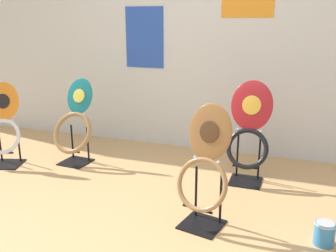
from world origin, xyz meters
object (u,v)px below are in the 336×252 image
object	(u,v)px
toilet_seat_display_crimson_swirl	(249,134)
toilet_seat_display_woodgrain	(205,171)
toilet_seat_display_teal_sax	(74,126)
paint_can	(324,233)
toilet_seat_display_orange_sun	(4,127)

from	to	relation	value
toilet_seat_display_crimson_swirl	toilet_seat_display_woodgrain	distance (m)	0.89
toilet_seat_display_teal_sax	toilet_seat_display_crimson_swirl	distance (m)	1.71
paint_can	toilet_seat_display_orange_sun	bearing A→B (deg)	171.32
toilet_seat_display_woodgrain	paint_can	distance (m)	0.87
toilet_seat_display_teal_sax	toilet_seat_display_crimson_swirl	xyz separation A→B (m)	(1.71, 0.12, 0.06)
toilet_seat_display_crimson_swirl	toilet_seat_display_woodgrain	xyz separation A→B (m)	(-0.18, -0.87, -0.04)
toilet_seat_display_orange_sun	paint_can	size ratio (longest dim) A/B	5.25
toilet_seat_display_crimson_swirl	paint_can	distance (m)	1.11
toilet_seat_display_crimson_swirl	toilet_seat_display_woodgrain	world-z (taller)	toilet_seat_display_crimson_swirl
toilet_seat_display_teal_sax	toilet_seat_display_woodgrain	world-z (taller)	toilet_seat_display_woodgrain
toilet_seat_display_teal_sax	toilet_seat_display_woodgrain	bearing A→B (deg)	-26.19
toilet_seat_display_crimson_swirl	toilet_seat_display_orange_sun	world-z (taller)	toilet_seat_display_crimson_swirl
toilet_seat_display_woodgrain	toilet_seat_display_orange_sun	size ratio (longest dim) A/B	1.05
toilet_seat_display_crimson_swirl	toilet_seat_display_orange_sun	size ratio (longest dim) A/B	1.09
toilet_seat_display_crimson_swirl	paint_can	xyz separation A→B (m)	(0.62, -0.85, -0.36)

